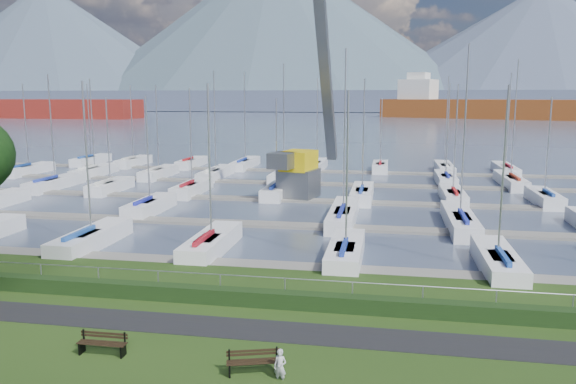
% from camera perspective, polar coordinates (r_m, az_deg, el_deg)
% --- Properties ---
extents(path, '(160.00, 2.00, 0.04)m').
position_cam_1_polar(path, '(23.40, -6.64, -13.50)').
color(path, black).
rests_on(path, grass).
extents(water, '(800.00, 540.00, 0.20)m').
position_cam_1_polar(water, '(283.78, 8.91, 7.74)').
color(water, '#465066').
extents(hedge, '(80.00, 0.70, 0.70)m').
position_cam_1_polar(hedge, '(25.60, -4.96, -10.56)').
color(hedge, black).
rests_on(hedge, grass).
extents(fence, '(80.00, 0.04, 0.04)m').
position_cam_1_polar(fence, '(25.68, -4.76, -8.48)').
color(fence, '#999DA1').
rests_on(fence, grass).
extents(foothill, '(900.00, 80.00, 12.00)m').
position_cam_1_polar(foothill, '(353.62, 9.20, 9.16)').
color(foothill, '#49536B').
rests_on(foothill, water).
extents(mountains, '(1190.00, 360.00, 115.00)m').
position_cam_1_polar(mountains, '(429.81, 10.55, 14.64)').
color(mountains, '#3C4B57').
rests_on(mountains, water).
extents(docks, '(90.00, 41.60, 0.25)m').
position_cam_1_polar(docks, '(50.84, 2.77, -0.93)').
color(docks, slate).
rests_on(docks, water).
extents(bench_left, '(1.80, 0.43, 0.85)m').
position_cam_1_polar(bench_left, '(21.97, -18.31, -14.39)').
color(bench_left, black).
rests_on(bench_left, grass).
extents(bench_right, '(1.84, 0.93, 0.85)m').
position_cam_1_polar(bench_right, '(19.69, -3.54, -16.83)').
color(bench_right, black).
rests_on(bench_right, grass).
extents(person, '(0.49, 0.38, 1.20)m').
position_cam_1_polar(person, '(19.21, -0.81, -16.93)').
color(person, '#AFB0B6').
rests_on(person, grass).
extents(crane, '(5.13, 13.44, 22.35)m').
position_cam_1_polar(crane, '(52.71, 1.79, 5.54)').
color(crane, slate).
rests_on(crane, water).
extents(cargo_ship_west, '(92.08, 21.62, 21.50)m').
position_cam_1_polar(cargo_ship_west, '(267.28, -25.03, 7.69)').
color(cargo_ship_west, maroon).
rests_on(cargo_ship_west, water).
extents(cargo_ship_mid, '(94.26, 50.08, 21.50)m').
position_cam_1_polar(cargo_ship_mid, '(249.17, 19.33, 7.96)').
color(cargo_ship_mid, brown).
rests_on(cargo_ship_mid, water).
extents(sailboat_fleet, '(75.04, 49.57, 13.45)m').
position_cam_1_polar(sailboat_fleet, '(53.65, 1.75, 5.70)').
color(sailboat_fleet, maroon).
rests_on(sailboat_fleet, water).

